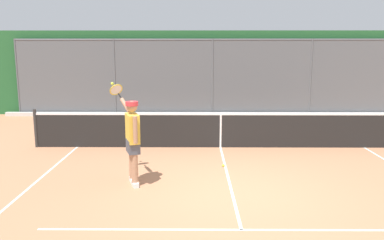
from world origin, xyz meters
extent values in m
plane|color=#B27551|center=(0.00, 0.00, 0.00)|extent=(60.00, 60.00, 0.00)
cube|color=white|center=(0.00, 1.45, 0.00)|extent=(6.23, 0.05, 0.01)
cube|color=white|center=(0.00, -1.06, 0.00)|extent=(0.05, 5.02, 0.01)
cylinder|color=#565B60|center=(-3.93, -8.79, 1.54)|extent=(0.07, 0.07, 3.08)
cylinder|color=#565B60|center=(0.00, -8.79, 1.54)|extent=(0.07, 0.07, 3.08)
cylinder|color=#565B60|center=(3.93, -8.79, 1.54)|extent=(0.07, 0.07, 3.08)
cylinder|color=#565B60|center=(7.87, -8.79, 1.54)|extent=(0.07, 0.07, 3.08)
cylinder|color=#565B60|center=(0.00, -8.79, 3.04)|extent=(15.74, 0.05, 0.05)
cube|color=#565B60|center=(0.00, -8.79, 1.54)|extent=(15.74, 0.02, 3.08)
cube|color=#235B2D|center=(0.00, -9.44, 1.70)|extent=(18.74, 0.90, 3.40)
cube|color=silver|center=(0.00, -8.61, 0.07)|extent=(16.74, 0.18, 0.15)
cylinder|color=#2D2D2D|center=(5.12, -3.57, 0.54)|extent=(0.09, 0.09, 1.07)
cube|color=black|center=(0.00, -3.57, 0.46)|extent=(10.15, 0.02, 0.91)
cube|color=white|center=(0.00, -3.57, 0.94)|extent=(10.15, 0.04, 0.05)
cube|color=white|center=(0.00, -3.57, 0.46)|extent=(0.05, 0.04, 0.91)
cube|color=silver|center=(1.90, -0.45, 0.04)|extent=(0.19, 0.28, 0.09)
cylinder|color=#A87A5B|center=(1.90, -0.45, 0.48)|extent=(0.13, 0.13, 0.79)
cube|color=silver|center=(1.99, -0.70, 0.04)|extent=(0.19, 0.28, 0.09)
cylinder|color=#A87A5B|center=(1.99, -0.70, 0.48)|extent=(0.13, 0.13, 0.79)
cube|color=#474C56|center=(1.95, -0.57, 0.80)|extent=(0.34, 0.46, 0.26)
cube|color=gold|center=(1.95, -0.57, 1.16)|extent=(0.36, 0.53, 0.57)
cylinder|color=#A87A5B|center=(1.85, -0.29, 1.18)|extent=(0.08, 0.08, 0.52)
cylinder|color=#A87A5B|center=(2.14, -0.99, 1.56)|extent=(0.30, 0.36, 0.29)
sphere|color=#A87A5B|center=(1.95, -0.57, 1.59)|extent=(0.22, 0.22, 0.22)
cylinder|color=red|center=(1.95, -0.57, 1.65)|extent=(0.32, 0.32, 0.08)
cube|color=red|center=(1.99, -0.69, 1.62)|extent=(0.24, 0.25, 0.02)
cylinder|color=black|center=(2.29, -1.18, 1.72)|extent=(0.13, 0.15, 0.13)
torus|color=gold|center=(2.40, -1.33, 1.84)|extent=(0.34, 0.32, 0.26)
cylinder|color=silver|center=(2.40, -1.33, 1.84)|extent=(0.28, 0.26, 0.21)
sphere|color=#C1D138|center=(2.51, -1.48, 1.96)|extent=(0.07, 0.07, 0.07)
sphere|color=#CCDB33|center=(0.05, -1.76, 0.03)|extent=(0.07, 0.07, 0.07)
camera|label=1|loc=(0.71, 7.03, 2.74)|focal=36.78mm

